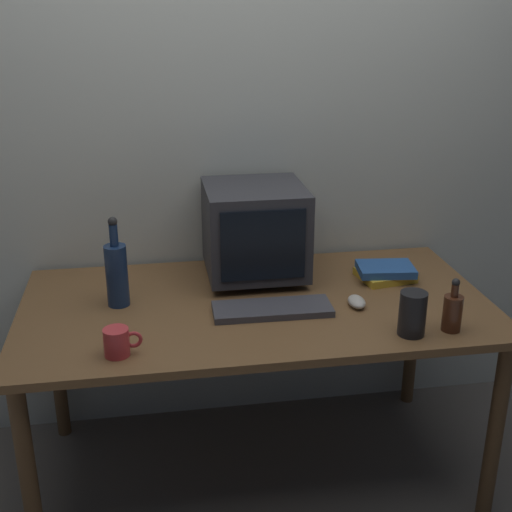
% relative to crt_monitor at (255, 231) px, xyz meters
% --- Properties ---
extents(ground_plane, '(6.00, 6.00, 0.00)m').
position_rel_crt_monitor_xyz_m(ground_plane, '(-0.03, -0.24, -0.94)').
color(ground_plane, '#56514C').
extents(back_wall, '(4.00, 0.08, 2.50)m').
position_rel_crt_monitor_xyz_m(back_wall, '(-0.03, 0.26, 0.31)').
color(back_wall, beige).
rests_on(back_wall, ground).
extents(desk, '(1.70, 0.89, 0.75)m').
position_rel_crt_monitor_xyz_m(desk, '(-0.03, -0.24, -0.27)').
color(desk, brown).
rests_on(desk, ground).
extents(crt_monitor, '(0.38, 0.39, 0.37)m').
position_rel_crt_monitor_xyz_m(crt_monitor, '(0.00, 0.00, 0.00)').
color(crt_monitor, '#333338').
rests_on(crt_monitor, desk).
extents(keyboard, '(0.42, 0.16, 0.02)m').
position_rel_crt_monitor_xyz_m(keyboard, '(0.01, -0.33, -0.18)').
color(keyboard, '#3F3F47').
rests_on(keyboard, desk).
extents(computer_mouse, '(0.06, 0.10, 0.04)m').
position_rel_crt_monitor_xyz_m(computer_mouse, '(0.32, -0.33, -0.17)').
color(computer_mouse, beige).
rests_on(computer_mouse, desk).
extents(bottle_tall, '(0.08, 0.08, 0.33)m').
position_rel_crt_monitor_xyz_m(bottle_tall, '(-0.53, -0.18, -0.07)').
color(bottle_tall, navy).
rests_on(bottle_tall, desk).
extents(bottle_short, '(0.06, 0.06, 0.19)m').
position_rel_crt_monitor_xyz_m(bottle_short, '(0.57, -0.56, -0.12)').
color(bottle_short, '#472314').
rests_on(bottle_short, desk).
extents(book_stack, '(0.23, 0.20, 0.06)m').
position_rel_crt_monitor_xyz_m(book_stack, '(0.50, -0.11, -0.16)').
color(book_stack, gold).
rests_on(book_stack, desk).
extents(mug, '(0.12, 0.08, 0.09)m').
position_rel_crt_monitor_xyz_m(mug, '(-0.52, -0.55, -0.15)').
color(mug, '#CC383D').
rests_on(mug, desk).
extents(metal_canister, '(0.09, 0.09, 0.15)m').
position_rel_crt_monitor_xyz_m(metal_canister, '(0.43, -0.57, -0.12)').
color(metal_canister, black).
rests_on(metal_canister, desk).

